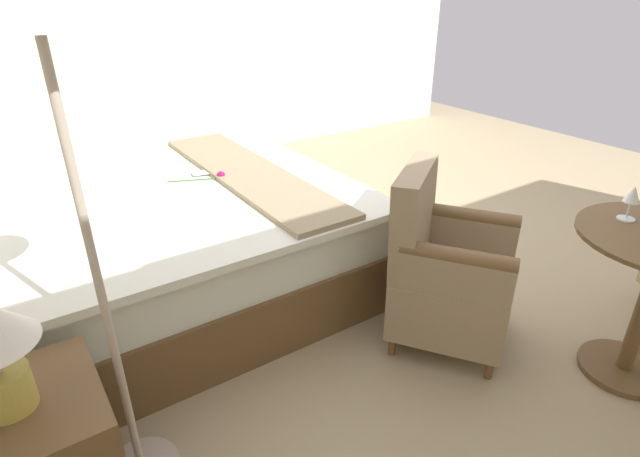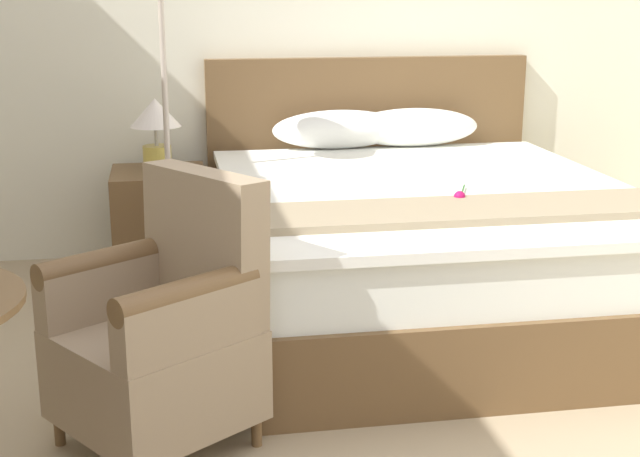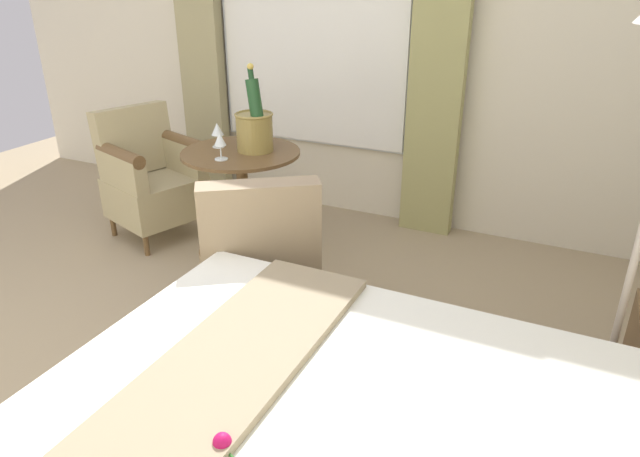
% 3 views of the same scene
% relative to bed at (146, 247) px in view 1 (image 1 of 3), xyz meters
% --- Properties ---
extents(ground_plane, '(7.10, 7.10, 0.00)m').
position_rel_bed_xyz_m(ground_plane, '(-0.34, -1.70, -0.34)').
color(ground_plane, tan).
extents(wall_far_side, '(0.12, 5.72, 2.91)m').
position_rel_bed_xyz_m(wall_far_side, '(2.33, -1.70, 1.11)').
color(wall_far_side, silver).
rests_on(wall_far_side, ground).
extents(bed, '(1.85, 2.26, 1.10)m').
position_rel_bed_xyz_m(bed, '(0.00, 0.00, 0.00)').
color(bed, brown).
rests_on(bed, ground).
extents(floor_lamp_brass, '(0.33, 0.33, 1.78)m').
position_rel_bed_xyz_m(floor_lamp_brass, '(-1.15, 0.41, 1.14)').
color(floor_lamp_brass, '#BFAFA0').
rests_on(floor_lamp_brass, ground).
extents(wine_glass_near_edge, '(0.08, 0.08, 0.16)m').
position_rel_bed_xyz_m(wine_glass_near_edge, '(-1.70, -1.68, 0.50)').
color(wine_glass_near_edge, white).
rests_on(wine_glass_near_edge, side_table_round).
extents(armchair_by_window, '(0.77, 0.76, 0.91)m').
position_rel_bed_xyz_m(armchair_by_window, '(-1.19, -1.13, 0.05)').
color(armchair_by_window, brown).
rests_on(armchair_by_window, ground).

